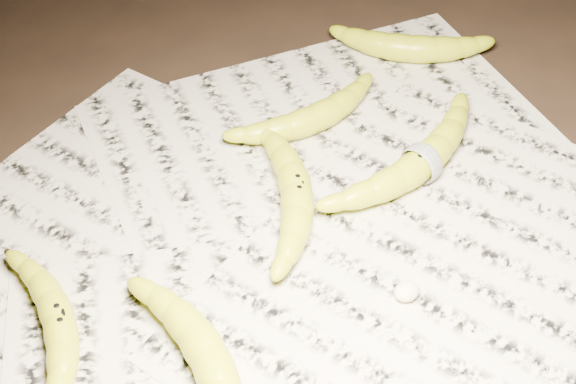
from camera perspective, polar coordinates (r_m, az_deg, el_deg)
ground at (r=0.88m, az=0.46°, el=-4.06°), size 3.00×3.00×0.00m
newspaper_patch at (r=0.87m, az=-0.25°, el=-4.39°), size 0.90×0.70×0.01m
banana_left_a at (r=0.82m, az=-16.02°, el=-8.79°), size 0.11×0.20×0.03m
banana_left_b at (r=0.76m, az=-5.61°, el=-11.61°), size 0.11×0.21×0.04m
banana_center at (r=0.90m, az=0.60°, el=0.09°), size 0.17×0.21×0.04m
banana_taped at (r=0.95m, az=9.48°, el=2.19°), size 0.24×0.09×0.04m
banana_upper_a at (r=1.00m, az=1.81°, el=5.39°), size 0.19×0.08×0.04m
banana_upper_b at (r=1.13m, az=8.69°, el=10.21°), size 0.17×0.18×0.04m
measuring_tape at (r=0.95m, az=9.48°, el=2.19°), size 0.01×0.05×0.05m
flesh_chunk_c at (r=0.83m, az=8.48°, el=-6.83°), size 0.03×0.02×0.02m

